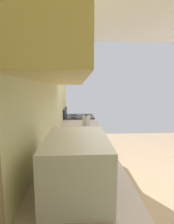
{
  "coord_description": "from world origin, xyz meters",
  "views": [
    {
      "loc": [
        -1.88,
        1.15,
        1.47
      ],
      "look_at": [
        -0.19,
        1.06,
        1.24
      ],
      "focal_mm": 26.6,
      "sensor_mm": 36.0,
      "label": 1
    }
  ],
  "objects": [
    {
      "name": "bowl",
      "position": [
        -0.11,
        1.02,
        0.92
      ],
      "size": [
        0.19,
        0.19,
        0.06
      ],
      "color": "#4C8CBF",
      "rests_on": "counter_run"
    },
    {
      "name": "ground_plane",
      "position": [
        0.0,
        0.0,
        0.0
      ],
      "size": [
        6.83,
        6.83,
        0.0
      ],
      "primitive_type": "plane",
      "color": "tan"
    },
    {
      "name": "oven_range",
      "position": [
        1.58,
        1.14,
        0.46
      ],
      "size": [
        0.66,
        0.64,
        1.07
      ],
      "color": "black",
      "rests_on": "ground_plane"
    },
    {
      "name": "kettle",
      "position": [
        0.78,
        1.02,
        0.96
      ],
      "size": [
        0.17,
        0.13,
        0.17
      ],
      "color": "#B7BABF",
      "rests_on": "counter_run"
    },
    {
      "name": "microwave",
      "position": [
        -0.97,
        1.16,
        1.04
      ],
      "size": [
        0.52,
        0.36,
        0.31
      ],
      "color": "white",
      "rests_on": "counter_run"
    },
    {
      "name": "counter_run",
      "position": [
        -0.44,
        1.14,
        0.44
      ],
      "size": [
        3.39,
        0.65,
        0.89
      ],
      "color": "#F0D378",
      "rests_on": "ground_plane"
    },
    {
      "name": "wall_back",
      "position": [
        0.0,
        1.51,
        1.29
      ],
      "size": [
        4.39,
        0.12,
        2.58
      ],
      "primitive_type": "cube",
      "color": "beige",
      "rests_on": "ground_plane"
    },
    {
      "name": "upper_cabinets",
      "position": [
        -0.44,
        1.27,
        1.84
      ],
      "size": [
        1.85,
        0.35,
        0.61
      ],
      "color": "#F3D47C"
    }
  ]
}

